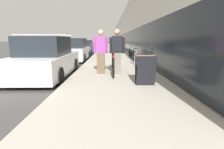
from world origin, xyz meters
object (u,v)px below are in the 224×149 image
object	(u,v)px
cruiser_bike_nearest	(135,56)
cruiser_bike_middle	(130,53)
parked_sedan_curbside	(46,59)
vintage_roadster_curbside	(75,51)
person_bystander	(101,52)
parked_sedan_far	(84,48)
person_rider	(117,52)
bike_rack_hoop	(135,55)
sandwich_board_sign	(145,70)
tandem_bicycle	(113,63)

from	to	relation	value
cruiser_bike_nearest	cruiser_bike_middle	size ratio (longest dim) A/B	1.03
parked_sedan_curbside	vintage_roadster_curbside	bearing A→B (deg)	89.51
person_bystander	cruiser_bike_nearest	distance (m)	4.40
parked_sedan_curbside	parked_sedan_far	world-z (taller)	parked_sedan_curbside
cruiser_bike_nearest	parked_sedan_far	xyz separation A→B (m)	(-4.14, 6.84, 0.15)
parked_sedan_curbside	person_bystander	bearing A→B (deg)	-1.30
person_bystander	cruiser_bike_nearest	bearing A→B (deg)	64.30
person_rider	vintage_roadster_curbside	xyz separation A→B (m)	(-2.80, 5.74, -0.31)
person_bystander	cruiser_bike_nearest	world-z (taller)	person_bystander
person_bystander	cruiser_bike_middle	distance (m)	6.32
person_rider	bike_rack_hoop	xyz separation A→B (m)	(1.09, 2.56, -0.37)
bike_rack_hoop	parked_sedan_curbside	xyz separation A→B (m)	(-3.94, -2.37, 0.06)
cruiser_bike_middle	bike_rack_hoop	bearing A→B (deg)	-92.25
sandwich_board_sign	parked_sedan_curbside	bearing A→B (deg)	153.19
cruiser_bike_nearest	vintage_roadster_curbside	size ratio (longest dim) A/B	0.42
vintage_roadster_curbside	person_rider	bearing A→B (deg)	-64.00
parked_sedan_curbside	bike_rack_hoop	bearing A→B (deg)	31.03
cruiser_bike_nearest	vintage_roadster_curbside	world-z (taller)	vintage_roadster_curbside
bike_rack_hoop	parked_sedan_far	distance (m)	9.26
tandem_bicycle	person_bystander	bearing A→B (deg)	-154.14
person_bystander	bike_rack_hoop	xyz separation A→B (m)	(1.72, 2.42, -0.36)
cruiser_bike_nearest	parked_sedan_curbside	size ratio (longest dim) A/B	0.40
tandem_bicycle	parked_sedan_far	xyz separation A→B (m)	(-2.73, 10.55, 0.12)
tandem_bicycle	person_rider	world-z (taller)	person_rider
parked_sedan_curbside	cruiser_bike_nearest	bearing A→B (deg)	43.44
cruiser_bike_nearest	parked_sedan_curbside	world-z (taller)	parked_sedan_curbside
sandwich_board_sign	parked_sedan_far	bearing A→B (deg)	106.26
cruiser_bike_middle	parked_sedan_far	world-z (taller)	parked_sedan_far
cruiser_bike_middle	parked_sedan_far	xyz separation A→B (m)	(-4.11, 4.77, 0.15)
cruiser_bike_middle	tandem_bicycle	bearing A→B (deg)	-103.44
person_rider	bike_rack_hoop	world-z (taller)	person_rider
person_rider	cruiser_bike_middle	world-z (taller)	person_rider
parked_sedan_far	cruiser_bike_middle	bearing A→B (deg)	-49.26
parked_sedan_far	bike_rack_hoop	bearing A→B (deg)	-64.63
vintage_roadster_curbside	sandwich_board_sign	bearing A→B (deg)	-64.08
cruiser_bike_middle	sandwich_board_sign	bearing A→B (deg)	-93.24
person_rider	parked_sedan_curbside	size ratio (longest dim) A/B	0.41
tandem_bicycle	cruiser_bike_middle	world-z (taller)	tandem_bicycle
bike_rack_hoop	vintage_roadster_curbside	distance (m)	5.02
bike_rack_hoop	cruiser_bike_nearest	bearing A→B (deg)	83.52
person_rider	tandem_bicycle	bearing A→B (deg)	111.84
person_rider	bike_rack_hoop	bearing A→B (deg)	67.01
bike_rack_hoop	parked_sedan_far	xyz separation A→B (m)	(-3.97, 8.36, -0.00)
bike_rack_hoop	sandwich_board_sign	world-z (taller)	sandwich_board_sign
tandem_bicycle	parked_sedan_curbside	xyz separation A→B (m)	(-2.70, -0.18, 0.18)
cruiser_bike_nearest	vintage_roadster_curbside	bearing A→B (deg)	157.80
tandem_bicycle	bike_rack_hoop	distance (m)	2.51
tandem_bicycle	person_bystander	xyz separation A→B (m)	(-0.48, -0.23, 0.48)
cruiser_bike_middle	parked_sedan_curbside	distance (m)	7.23
cruiser_bike_middle	vintage_roadster_curbside	bearing A→B (deg)	-174.13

